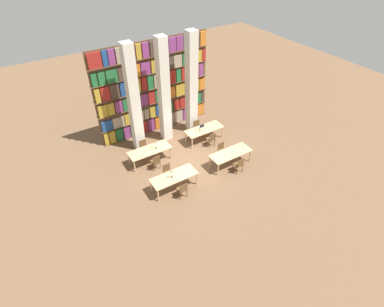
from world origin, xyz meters
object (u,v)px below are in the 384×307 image
(chair_3, at_px, (222,150))
(chair_5, at_px, (144,147))
(laptop, at_px, (201,126))
(pillar_center, at_px, (164,92))
(chair_7, at_px, (197,127))
(desk_lamp_0, at_px, (171,173))
(desk_lamp_2, at_px, (200,125))
(reading_table_2, at_px, (150,151))
(chair_4, at_px, (156,161))
(reading_table_3, at_px, (204,130))
(reading_table_0, at_px, (174,177))
(chair_2, at_px, (239,164))
(chair_6, at_px, (211,139))
(desk_lamp_1, at_px, (155,143))
(reading_table_1, at_px, (231,154))
(chair_1, at_px, (168,172))
(pillar_left, at_px, (134,101))
(chair_0, at_px, (182,189))
(pillar_right, at_px, (191,85))

(chair_3, distance_m, chair_5, 4.31)
(laptop, bearing_deg, pillar_center, -32.93)
(chair_5, xyz_separation_m, chair_7, (3.61, 0.13, 0.00))
(desk_lamp_0, bearing_deg, chair_7, 42.66)
(desk_lamp_2, bearing_deg, chair_7, 67.02)
(reading_table_2, height_order, chair_4, chair_4)
(chair_5, height_order, chair_7, same)
(chair_5, height_order, reading_table_3, chair_5)
(reading_table_0, distance_m, reading_table_3, 4.36)
(chair_2, distance_m, reading_table_3, 3.36)
(desk_lamp_0, xyz_separation_m, chair_6, (3.63, 1.88, -0.55))
(reading_table_0, xyz_separation_m, desk_lamp_1, (0.27, 2.44, 0.40))
(reading_table_2, distance_m, desk_lamp_1, 0.54)
(desk_lamp_0, distance_m, chair_2, 3.66)
(chair_3, distance_m, chair_4, 3.67)
(reading_table_1, bearing_deg, chair_7, 88.68)
(chair_1, bearing_deg, pillar_left, -88.33)
(pillar_center, bearing_deg, chair_0, -109.53)
(desk_lamp_0, height_order, desk_lamp_2, desk_lamp_2)
(reading_table_2, bearing_deg, chair_2, -42.58)
(chair_3, xyz_separation_m, desk_lamp_2, (-0.22, 1.90, 0.61))
(pillar_center, distance_m, pillar_right, 1.77)
(pillar_left, bearing_deg, chair_5, -93.66)
(reading_table_3, bearing_deg, chair_0, -135.99)
(chair_0, bearing_deg, chair_4, 93.32)
(chair_5, xyz_separation_m, desk_lamp_1, (0.38, -0.78, 0.60))
(reading_table_3, distance_m, chair_6, 0.76)
(chair_0, bearing_deg, chair_2, -0.11)
(pillar_left, height_order, chair_0, pillar_left)
(desk_lamp_1, bearing_deg, chair_1, -97.73)
(pillar_right, bearing_deg, chair_0, -126.12)
(pillar_left, distance_m, pillar_right, 3.54)
(chair_1, distance_m, chair_3, 3.38)
(pillar_left, relative_size, desk_lamp_0, 14.43)
(chair_4, bearing_deg, chair_0, -86.68)
(reading_table_2, xyz_separation_m, chair_7, (3.59, 0.86, -0.20))
(pillar_left, bearing_deg, chair_1, -88.33)
(desk_lamp_1, distance_m, reading_table_3, 3.26)
(chair_7, bearing_deg, chair_4, 23.77)
(chair_6, bearing_deg, chair_1, -161.66)
(chair_6, bearing_deg, desk_lamp_1, 170.16)
(reading_table_2, relative_size, chair_5, 2.55)
(chair_0, bearing_deg, chair_3, 23.34)
(reading_table_2, xyz_separation_m, chair_4, (-0.01, -0.73, -0.20))
(reading_table_0, distance_m, desk_lamp_1, 2.49)
(chair_0, relative_size, reading_table_1, 0.39)
(chair_7, height_order, desk_lamp_2, desk_lamp_2)
(pillar_right, height_order, chair_2, pillar_right)
(pillar_left, relative_size, desk_lamp_2, 12.20)
(chair_0, relative_size, chair_4, 1.00)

